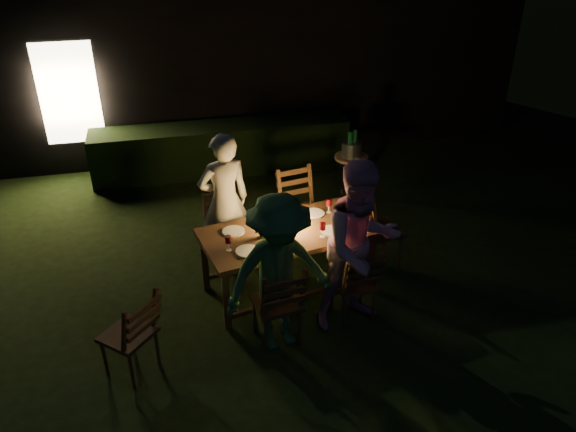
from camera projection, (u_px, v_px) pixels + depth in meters
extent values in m
plane|color=black|center=(309.00, 298.00, 6.45)|extent=(40.00, 40.00, 0.00)
cube|color=black|center=(228.00, 41.00, 10.92)|extent=(10.00, 4.00, 3.20)
cube|color=#FFE5B2|center=(69.00, 94.00, 8.80)|extent=(0.90, 0.06, 1.60)
cube|color=black|center=(222.00, 148.00, 9.33)|extent=(4.20, 0.70, 0.80)
cube|color=#4A2918|center=(287.00, 233.00, 6.26)|extent=(2.03, 1.28, 0.06)
cube|color=#4A2918|center=(227.00, 302.00, 5.84)|extent=(0.07, 0.07, 0.69)
cube|color=#4A2918|center=(205.00, 263.00, 6.46)|extent=(0.07, 0.07, 0.69)
cube|color=#4A2918|center=(369.00, 263.00, 6.46)|extent=(0.07, 0.07, 0.69)
cube|color=#4A2918|center=(337.00, 232.00, 7.07)|extent=(0.07, 0.07, 0.69)
cube|color=#4A2918|center=(276.00, 303.00, 5.65)|extent=(0.50, 0.48, 0.04)
cube|color=#4A2918|center=(283.00, 291.00, 5.35)|extent=(0.47, 0.21, 0.53)
cube|color=#4A2918|center=(354.00, 283.00, 5.98)|extent=(0.46, 0.44, 0.04)
cube|color=#4A2918|center=(363.00, 272.00, 5.70)|extent=(0.43, 0.18, 0.50)
cube|color=#4A2918|center=(228.00, 234.00, 6.85)|extent=(0.54, 0.52, 0.04)
cube|color=#4A2918|center=(221.00, 207.00, 6.85)|extent=(0.46, 0.26, 0.51)
cube|color=#4A2918|center=(302.00, 214.00, 7.18)|extent=(0.56, 0.54, 0.04)
cube|color=#4A2918|center=(295.00, 186.00, 7.19)|extent=(0.50, 0.25, 0.56)
cube|color=#4A2918|center=(380.00, 230.00, 6.84)|extent=(0.51, 0.53, 0.04)
cube|color=#4A2918|center=(367.00, 211.00, 6.62)|extent=(0.22, 0.49, 0.56)
cube|color=#4A2918|center=(128.00, 334.00, 5.25)|extent=(0.60, 0.60, 0.04)
cube|color=#4A2918|center=(139.00, 318.00, 5.04)|extent=(0.40, 0.42, 0.51)
imported|color=beige|center=(224.00, 201.00, 6.70)|extent=(0.69, 0.52, 1.72)
imported|color=#D190B3|center=(360.00, 247.00, 5.68)|extent=(1.03, 0.87, 1.87)
imported|color=#387039|center=(279.00, 274.00, 5.40)|extent=(1.20, 0.83, 1.70)
cube|color=white|center=(289.00, 226.00, 6.29)|extent=(0.15, 0.15, 0.03)
cube|color=white|center=(289.00, 201.00, 6.14)|extent=(0.16, 0.16, 0.03)
cylinder|color=#FF9E3F|center=(289.00, 218.00, 6.24)|extent=(0.09, 0.09, 0.18)
cylinder|color=white|center=(233.00, 231.00, 6.22)|extent=(0.25, 0.25, 0.01)
cylinder|color=white|center=(247.00, 251.00, 5.87)|extent=(0.25, 0.25, 0.01)
cylinder|color=white|center=(314.00, 213.00, 6.57)|extent=(0.25, 0.25, 0.01)
cylinder|color=white|center=(332.00, 231.00, 6.22)|extent=(0.25, 0.25, 0.01)
cylinder|color=#0F471E|center=(266.00, 224.00, 6.08)|extent=(0.07, 0.07, 0.28)
cube|color=red|center=(286.00, 247.00, 5.93)|extent=(0.18, 0.14, 0.01)
cube|color=red|center=(343.00, 232.00, 6.20)|extent=(0.18, 0.14, 0.01)
cube|color=black|center=(244.00, 257.00, 5.78)|extent=(0.14, 0.07, 0.01)
cylinder|color=brown|center=(351.00, 157.00, 8.35)|extent=(0.50, 0.50, 0.04)
cylinder|color=brown|center=(350.00, 177.00, 8.51)|extent=(0.06, 0.06, 0.66)
cylinder|color=#A5A8AD|center=(352.00, 149.00, 8.29)|extent=(0.30, 0.30, 0.22)
cylinder|color=#0F471E|center=(350.00, 147.00, 8.22)|extent=(0.07, 0.07, 0.32)
cylinder|color=#0F471E|center=(354.00, 145.00, 8.31)|extent=(0.07, 0.07, 0.32)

